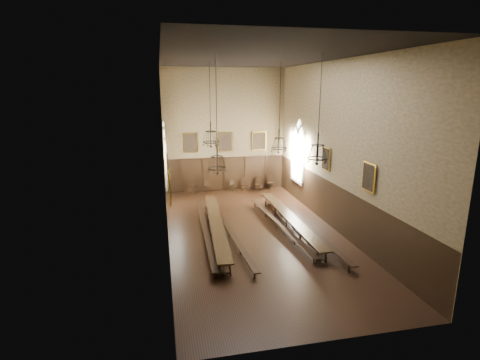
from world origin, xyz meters
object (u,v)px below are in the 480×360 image
object	(u,v)px
chair_7	(270,185)
table_right	(290,223)
table_left	(216,229)
chandelier_front_right	(317,152)
chair_6	(258,186)
chair_1	(193,189)
chair_2	(208,189)
chandelier_front_left	(217,160)
bench_left_inner	(229,232)
chair_4	(233,188)
bench_right_inner	(279,225)
bench_right_outer	(302,225)
chandelier_back_left	(211,137)
chandelier_back_right	(279,143)
bench_left_outer	(205,230)
chair_5	(245,187)

from	to	relation	value
chair_7	table_right	bearing A→B (deg)	-98.77
table_left	chair_7	xyz separation A→B (m)	(5.44, 8.39, -0.07)
chandelier_front_right	chair_6	bearing A→B (deg)	88.42
chair_1	chair_2	xyz separation A→B (m)	(1.08, 0.00, -0.02)
chandelier_front_left	chair_6	bearing A→B (deg)	66.75
chandelier_front_left	table_left	bearing A→B (deg)	83.80
bench_left_inner	chair_7	size ratio (longest dim) A/B	9.66
table_left	chair_7	size ratio (longest dim) A/B	9.55
chandelier_front_left	chandelier_front_right	size ratio (longest dim) A/B	1.07
chair_2	chair_4	bearing A→B (deg)	-14.15
table_left	bench_right_inner	bearing A→B (deg)	1.15
bench_right_outer	chandelier_front_right	size ratio (longest dim) A/B	2.30
bench_left_inner	chair_1	distance (m)	8.83
table_left	bench_right_inner	xyz separation A→B (m)	(3.46, 0.07, -0.12)
chandelier_back_left	table_left	bearing A→B (deg)	-92.80
bench_right_inner	chair_1	size ratio (longest dim) A/B	9.03
chair_7	chandelier_back_right	distance (m)	7.53
bench_right_outer	chair_6	world-z (taller)	chair_6
bench_left_outer	chair_2	xyz separation A→B (m)	(1.18, 8.31, 0.00)
bench_right_inner	chair_2	xyz separation A→B (m)	(-2.85, 8.38, 0.03)
table_left	chair_5	world-z (taller)	chair_5
chair_5	chandelier_back_left	distance (m)	8.22
bench_right_inner	chandelier_front_left	distance (m)	6.33
chandelier_front_right	chair_1	bearing A→B (deg)	111.95
chandelier_back_right	table_left	bearing A→B (deg)	-150.89
chair_6	chandelier_front_right	xyz separation A→B (m)	(-0.31, -11.39, 4.54)
bench_left_inner	chair_5	xyz separation A→B (m)	(2.77, 8.68, 0.02)
chair_5	chandelier_front_left	xyz separation A→B (m)	(-3.70, -11.06, 4.24)
table_right	chair_4	size ratio (longest dim) A/B	10.84
table_right	bench_left_outer	size ratio (longest dim) A/B	0.92
chair_1	table_right	bearing A→B (deg)	-62.95
chandelier_back_left	chandelier_front_left	xyz separation A→B (m)	(-0.41, -5.10, -0.36)
chandelier_back_left	chandelier_front_right	distance (m)	6.76
table_right	chair_1	world-z (taller)	chair_1
chair_6	chair_7	size ratio (longest dim) A/B	0.89
table_left	chair_1	bearing A→B (deg)	93.25
bench_right_outer	chair_2	size ratio (longest dim) A/B	11.03
bench_left_outer	chair_5	distance (m)	9.14
table_right	chandelier_front_left	size ratio (longest dim) A/B	1.88
chandelier_back_left	chandelier_front_left	distance (m)	5.13
chair_2	chandelier_front_left	world-z (taller)	chandelier_front_left
table_left	chair_1	distance (m)	8.46
bench_left_outer	bench_right_outer	bearing A→B (deg)	-4.68
chair_6	bench_left_inner	bearing A→B (deg)	-94.04
table_right	chandelier_back_left	distance (m)	6.48
chair_1	chandelier_front_right	bearing A→B (deg)	-69.65
bench_left_outer	chandelier_front_left	bearing A→B (deg)	-84.34
chair_4	chair_7	distance (m)	2.92
chair_4	chair_7	size ratio (longest dim) A/B	0.83
bench_right_inner	table_left	bearing A→B (deg)	-178.85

